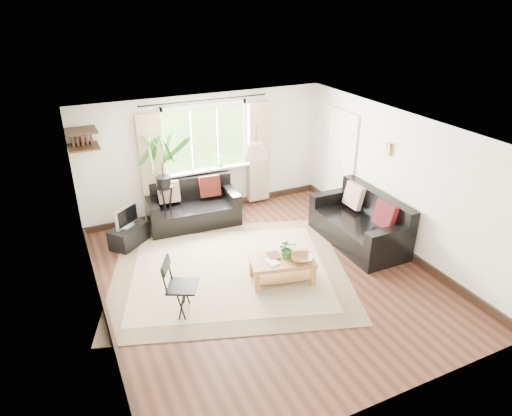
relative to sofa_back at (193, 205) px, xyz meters
name	(u,v)px	position (x,y,z in m)	size (l,w,h in m)	color
floor	(267,277)	(0.48, -2.26, -0.41)	(5.50, 5.50, 0.00)	black
ceiling	(268,131)	(0.48, -2.26, 1.99)	(5.50, 5.50, 0.00)	white
wall_back	(206,155)	(0.48, 0.49, 0.79)	(5.00, 0.02, 2.40)	white
wall_front	(390,318)	(0.48, -5.01, 0.79)	(5.00, 0.02, 2.40)	white
wall_left	(93,246)	(-2.02, -2.26, 0.79)	(0.02, 5.50, 2.40)	white
wall_right	(399,182)	(2.98, -2.26, 0.79)	(0.02, 5.50, 2.40)	white
rug	(229,270)	(0.01, -1.84, -0.40)	(3.74, 3.21, 0.02)	beige
window	(206,138)	(0.48, 0.45, 1.14)	(2.50, 0.16, 2.16)	white
door	(339,163)	(2.95, -0.56, 0.59)	(0.06, 0.96, 2.06)	silver
corner_shelf	(82,139)	(-1.77, 0.24, 1.48)	(0.50, 0.50, 0.34)	black
pendant_lamp	(256,147)	(0.48, -1.86, 1.64)	(0.36, 0.36, 0.54)	beige
wall_sconce	(388,147)	(2.91, -1.96, 1.33)	(0.12, 0.12, 0.28)	beige
sofa_back	(193,205)	(0.00, 0.00, 0.00)	(1.73, 0.86, 0.81)	black
sofa_right	(359,221)	(2.46, -1.97, 0.03)	(0.93, 1.86, 0.88)	black
coffee_table	(282,270)	(0.65, -2.47, -0.21)	(0.98, 0.54, 0.40)	brown
table_plant	(287,249)	(0.74, -2.44, 0.15)	(0.28, 0.24, 0.31)	#2C5A24
bowl	(302,258)	(0.90, -2.62, 0.04)	(0.33, 0.33, 0.08)	brown
book_a	(268,264)	(0.38, -2.49, 0.00)	(0.16, 0.22, 0.02)	silver
book_b	(268,256)	(0.48, -2.31, 0.01)	(0.17, 0.23, 0.02)	#552D22
tv_stand	(129,236)	(-1.30, -0.30, -0.22)	(0.69, 0.39, 0.37)	black
tv	(126,216)	(-1.30, -0.30, 0.17)	(0.53, 0.18, 0.41)	#A5A5AA
palm_stand	(164,183)	(-0.50, 0.07, 0.52)	(0.72, 0.72, 1.85)	black
folding_chair	(183,287)	(-0.97, -2.56, 0.02)	(0.45, 0.45, 0.86)	black
sill_plant	(220,161)	(0.73, 0.37, 0.66)	(0.14, 0.10, 0.27)	#2D6023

